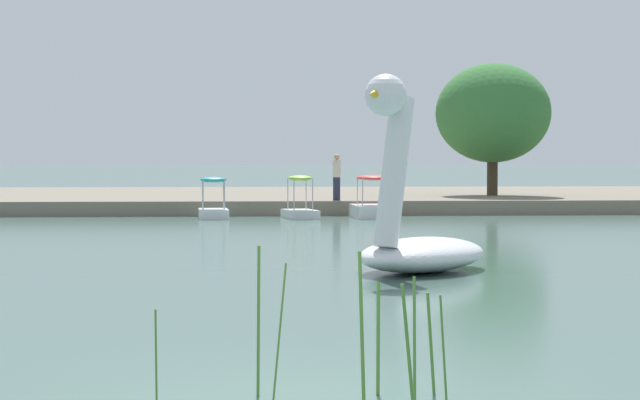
# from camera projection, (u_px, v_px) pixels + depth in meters

# --- Properties ---
(shore_bank_far) EXTENTS (121.26, 20.44, 0.54)m
(shore_bank_far) POSITION_uv_depth(u_px,v_px,m) (253.00, 199.00, 51.80)
(shore_bank_far) COLOR slate
(shore_bank_far) RESTS_ON ground_plane
(swan_boat) EXTENTS (3.55, 3.76, 3.62)m
(swan_boat) POSITION_uv_depth(u_px,v_px,m) (416.00, 231.00, 21.17)
(swan_boat) COLOR white
(swan_boat) RESTS_ON ground_plane
(pedal_boat_red) EXTENTS (1.54, 2.47, 1.52)m
(pedal_boat_red) POSITION_uv_depth(u_px,v_px,m) (374.00, 205.00, 40.48)
(pedal_boat_red) COLOR white
(pedal_boat_red) RESTS_ON ground_plane
(pedal_boat_lime) EXTENTS (1.33, 1.93, 1.52)m
(pedal_boat_lime) POSITION_uv_depth(u_px,v_px,m) (300.00, 205.00, 40.06)
(pedal_boat_lime) COLOR white
(pedal_boat_lime) RESTS_ON ground_plane
(pedal_boat_teal) EXTENTS (1.12, 1.96, 1.46)m
(pedal_boat_teal) POSITION_uv_depth(u_px,v_px,m) (213.00, 206.00, 39.99)
(pedal_boat_teal) COLOR white
(pedal_boat_teal) RESTS_ON ground_plane
(tree_broadleaf_right) EXTENTS (6.52, 6.74, 5.55)m
(tree_broadleaf_right) POSITION_uv_depth(u_px,v_px,m) (493.00, 113.00, 47.86)
(tree_broadleaf_right) COLOR #423323
(tree_broadleaf_right) RESTS_ON shore_bank_far
(person_on_path) EXTENTS (0.29, 0.29, 1.73)m
(person_on_path) POSITION_uv_depth(u_px,v_px,m) (337.00, 176.00, 42.58)
(person_on_path) COLOR #23283D
(person_on_path) RESTS_ON shore_bank_far
(reed_clump_foreground) EXTENTS (2.54, 0.95, 1.36)m
(reed_clump_foreground) POSITION_uv_depth(u_px,v_px,m) (360.00, 337.00, 9.99)
(reed_clump_foreground) COLOR #4C7F33
(reed_clump_foreground) RESTS_ON ground_plane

